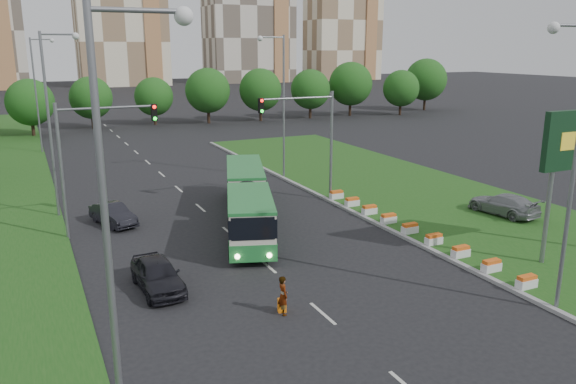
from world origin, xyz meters
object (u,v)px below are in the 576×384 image
traffic_mast_left (89,148)px  car_left_far (113,214)px  pedestrian (283,295)px  traffic_mast_median (312,130)px  articulated_bus (243,199)px  shopping_trolley (282,305)px  car_left_near (157,274)px  car_median (503,204)px

traffic_mast_left → car_left_far: (1.23, 1.62, -4.67)m
pedestrian → traffic_mast_median: bearing=-27.7°
articulated_bus → car_left_far: size_ratio=3.85×
car_left_far → pedestrian: (4.60, -15.94, 0.18)m
traffic_mast_left → pedestrian: bearing=-67.9°
traffic_mast_median → shopping_trolley: size_ratio=13.55×
car_left_far → shopping_trolley: size_ratio=6.97×
articulated_bus → pedestrian: size_ratio=9.20×
car_left_near → shopping_trolley: (4.30, -4.54, -0.47)m
car_left_near → pedestrian: (4.25, -4.76, 0.10)m
traffic_mast_median → car_median: size_ratio=1.64×
car_left_near → shopping_trolley: 6.27m
traffic_mast_median → car_left_near: size_ratio=1.78×
traffic_mast_left → shopping_trolley: (5.88, -14.09, -5.06)m
car_left_near → pedestrian: size_ratio=2.61×
car_left_far → pedestrian: 16.59m
traffic_mast_median → car_left_far: traffic_mast_median is taller
car_left_far → shopping_trolley: 16.39m
traffic_mast_median → traffic_mast_left: same height
articulated_bus → car_left_near: articulated_bus is taller
articulated_bus → car_left_far: 8.37m
pedestrian → traffic_mast_left: bearing=25.8°
traffic_mast_left → articulated_bus: traffic_mast_left is taller
traffic_mast_median → articulated_bus: 7.76m
car_left_near → car_left_far: bearing=89.1°
traffic_mast_left → shopping_trolley: 16.09m
articulated_bus → shopping_trolley: articulated_bus is taller
traffic_mast_left → shopping_trolley: bearing=-67.4°
traffic_mast_left → car_left_near: size_ratio=1.78×
shopping_trolley → pedestrian: bearing=-89.2°
pedestrian → car_left_far: bearing=19.8°
traffic_mast_left → car_left_near: bearing=-80.6°
traffic_mast_left → pedestrian: size_ratio=4.65×
traffic_mast_median → articulated_bus: traffic_mast_median is taller
car_left_far → shopping_trolley: (4.65, -15.72, -0.39)m
traffic_mast_left → car_left_far: 5.10m
traffic_mast_left → articulated_bus: bearing=-10.4°
traffic_mast_median → car_median: 13.96m
traffic_mast_median → car_left_near: traffic_mast_median is taller
traffic_mast_left → car_median: (25.13, -7.68, -4.49)m
traffic_mast_left → shopping_trolley: size_ratio=13.55×
car_left_far → articulated_bus: bearing=-41.3°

